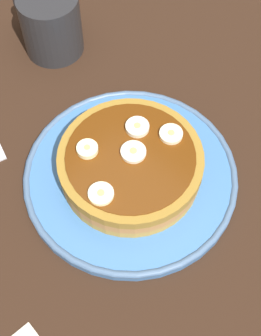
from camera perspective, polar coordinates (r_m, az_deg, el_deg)
The scene contains 9 objects.
ground_plane at distance 65.17cm, azimuth 0.00°, elevation -1.90°, with size 140.00×140.00×3.00cm, color black.
plate at distance 63.16cm, azimuth 0.00°, elevation -0.88°, with size 27.39×27.39×1.51cm.
pancake_stack at distance 60.92cm, azimuth -0.02°, elevation 0.35°, with size 18.50×18.66×4.32cm.
banana_slice_0 at distance 59.30cm, azimuth -0.01°, elevation 2.08°, with size 3.11×3.11×0.75cm.
banana_slice_1 at distance 59.47cm, azimuth -5.01°, elevation 2.17°, with size 2.62×2.62×0.94cm.
banana_slice_2 at distance 60.76cm, azimuth 4.70°, elevation 3.90°, with size 2.91×2.91×0.78cm.
banana_slice_3 at distance 56.38cm, azimuth -3.43°, elevation -3.03°, with size 3.00×3.00×0.72cm.
banana_slice_4 at distance 61.12cm, azimuth 0.80°, elevation 4.72°, with size 2.97×2.97×0.87cm.
coffee_mug at distance 75.78cm, azimuth -9.39°, elevation 16.33°, with size 12.47×8.81×9.44cm.
Camera 1 is at (-21.05, 23.52, 55.52)cm, focal length 52.68 mm.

